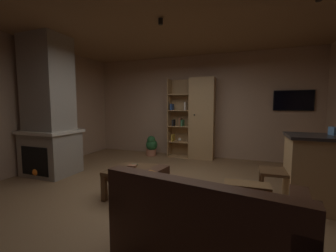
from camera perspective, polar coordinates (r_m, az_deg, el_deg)
The scene contains 18 objects.
floor at distance 3.58m, azimuth -2.28°, elevation -17.73°, with size 6.04×5.46×0.02m, color olive.
wall_back at distance 5.94m, azimuth 7.79°, elevation 5.21°, with size 6.16×0.06×2.77m, color tan.
wall_left at distance 5.27m, azimuth -34.87°, elevation 4.28°, with size 0.06×5.46×2.77m, color tan.
ceiling at distance 3.57m, azimuth -2.47°, elevation 28.12°, with size 6.04×5.46×0.02m, color #8E6B47.
window_pane_back at distance 5.99m, azimuth 4.66°, elevation 4.23°, with size 0.76×0.01×0.75m, color white.
stone_fireplace at distance 4.90m, azimuth -29.47°, elevation 3.00°, with size 1.04×0.84×2.77m.
bookshelf_cabinet at distance 5.66m, azimuth 8.32°, elevation 1.87°, with size 1.24×0.41×2.13m.
tissue_box at distance 3.61m, azimuth 38.52°, elevation -1.06°, with size 0.12×0.12×0.11m, color #598CBF.
leather_couch at distance 2.13m, azimuth 10.17°, elevation -25.66°, with size 1.69×1.12×0.84m.
coffee_table at distance 3.40m, azimuth -9.89°, elevation -12.64°, with size 0.66×0.67×0.43m.
table_book_0 at distance 3.35m, azimuth -11.20°, elevation -11.15°, with size 0.11×0.08×0.03m, color black.
table_book_1 at distance 3.40m, azimuth -9.26°, elevation -10.40°, with size 0.10×0.09×0.02m, color #387247.
table_book_2 at distance 3.29m, azimuth -9.65°, elevation -10.56°, with size 0.13×0.10×0.03m, color brown.
dining_chair at distance 3.44m, azimuth 28.37°, elevation -9.85°, with size 0.43×0.43×0.92m.
potted_floor_plant at distance 5.99m, azimuth -4.47°, elevation -5.29°, with size 0.33×0.33×0.57m.
wall_mounted_tv at distance 5.85m, azimuth 30.76°, elevation 5.94°, with size 0.86×0.06×0.48m.
track_light_spot_0 at distance 4.80m, azimuth -28.81°, elevation 20.45°, with size 0.07×0.07×0.09m, color black.
track_light_spot_1 at distance 3.63m, azimuth -2.00°, elevation 26.37°, with size 0.07×0.07×0.09m, color black.
Camera 1 is at (1.25, -3.05, 1.40)m, focal length 22.56 mm.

